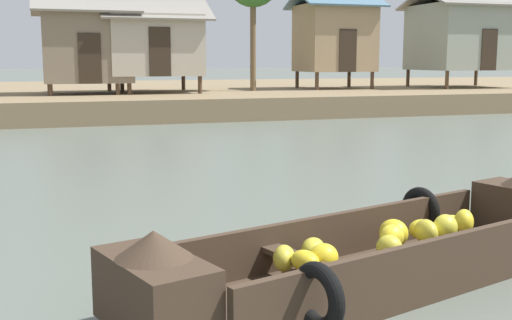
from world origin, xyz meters
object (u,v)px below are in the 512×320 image
banana_boat (382,252)px  stilt_house_mid_right (335,37)px  stilt_house_left (87,45)px  stilt_house_right (465,36)px  stilt_house_mid_left (152,44)px

banana_boat → stilt_house_mid_right: bearing=66.0°
stilt_house_left → stilt_house_right: (17.03, 0.49, 0.52)m
stilt_house_left → stilt_house_right: size_ratio=0.78×
stilt_house_mid_left → stilt_house_mid_right: bearing=5.4°
banana_boat → stilt_house_left: (-1.22, 20.22, 2.31)m
banana_boat → stilt_house_mid_left: bearing=86.4°
stilt_house_mid_left → stilt_house_right: (14.52, 0.13, 0.46)m
stilt_house_left → stilt_house_mid_left: 2.54m
banana_boat → stilt_house_mid_right: 23.55m
stilt_house_mid_right → stilt_house_right: bearing=-5.9°
stilt_house_left → stilt_house_mid_left: (2.51, 0.37, 0.06)m
banana_boat → stilt_house_mid_left: (1.29, 20.58, 2.37)m
stilt_house_left → stilt_house_mid_left: bearing=8.3°
stilt_house_mid_left → stilt_house_right: bearing=0.5°
stilt_house_mid_right → stilt_house_left: bearing=-173.9°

